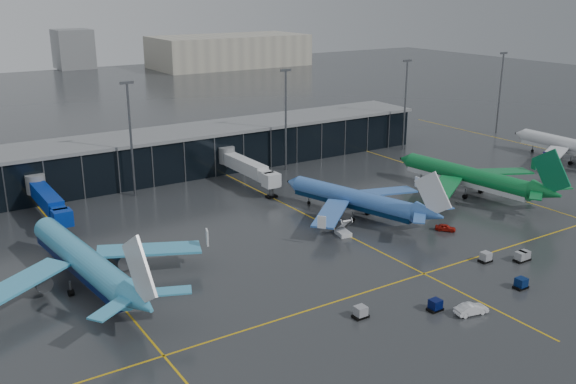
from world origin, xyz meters
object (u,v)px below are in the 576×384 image
airliner_klm_near (353,188)px  baggage_carts (478,277)px  airliner_ba (573,138)px  service_van_white (471,309)px  service_van_red (445,228)px  airliner_arkefly (81,244)px  airliner_aer_lingus (467,165)px  mobile_airstair (343,231)px

airliner_klm_near → baggage_carts: airliner_klm_near is taller
airliner_ba → service_van_white: bearing=-151.4°
service_van_white → airliner_klm_near: bearing=-4.2°
service_van_red → service_van_white: size_ratio=0.78×
airliner_arkefly → airliner_aer_lingus: (85.61, 0.40, -0.24)m
baggage_carts → airliner_aer_lingus: bearing=44.8°
airliner_klm_near → service_van_white: (-11.50, -41.63, -5.22)m
airliner_arkefly → service_van_red: airliner_arkefly is taller
baggage_carts → mobile_airstair: mobile_airstair is taller
service_van_white → service_van_red: bearing=-28.7°
airliner_aer_lingus → service_van_white: (-42.22, -39.61, -5.86)m
airliner_arkefly → airliner_klm_near: (54.90, 2.42, -0.87)m
baggage_carts → service_van_red: baggage_carts is taller
service_van_white → airliner_arkefly: bearing=59.1°
mobile_airstair → service_van_white: 34.42m
airliner_arkefly → airliner_aer_lingus: airliner_arkefly is taller
airliner_aer_lingus → service_van_white: size_ratio=8.75×
airliner_ba → service_van_white: size_ratio=8.49×
mobile_airstair → baggage_carts: bearing=-67.2°
airliner_arkefly → mobile_airstair: 47.52m
airliner_klm_near → baggage_carts: 35.29m
airliner_arkefly → airliner_ba: bearing=-3.6°
airliner_klm_near → service_van_red: airliner_klm_near is taller
airliner_arkefly → service_van_white: (43.39, -39.21, -6.09)m
airliner_klm_near → airliner_aer_lingus: (30.71, -2.01, 0.63)m
airliner_arkefly → mobile_airstair: airliner_arkefly is taller
service_van_red → service_van_white: (-21.25, -25.44, 0.16)m
mobile_airstair → service_van_red: mobile_airstair is taller
service_van_red → airliner_klm_near: bearing=81.5°
airliner_aer_lingus → service_van_red: (-20.97, -14.18, -6.02)m
service_van_red → service_van_white: bearing=-169.4°
airliner_aer_lingus → mobile_airstair: bearing=-178.6°
service_van_white → mobile_airstair: bearing=5.4°
airliner_arkefly → airliner_aer_lingus: size_ratio=1.04×
baggage_carts → service_van_white: size_ratio=7.71×
baggage_carts → service_van_white: bearing=-143.6°
airliner_arkefly → service_van_red: size_ratio=11.64×
airliner_arkefly → airliner_ba: airliner_arkefly is taller
airliner_ba → baggage_carts: bearing=-152.7°
airliner_aer_lingus → airliner_arkefly: bearing=173.8°
airliner_ba → service_van_red: bearing=-162.5°
mobile_airstair → airliner_klm_near: bearing=53.5°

